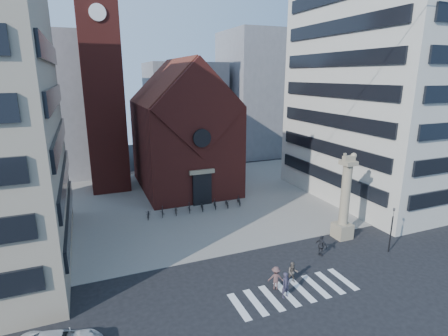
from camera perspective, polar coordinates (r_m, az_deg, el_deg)
The scene contains 23 objects.
ground at distance 30.12m, azimuth 7.24°, elevation -16.67°, with size 120.00×120.00×0.00m, color black.
piazza at distance 45.94m, azimuth -4.40°, elevation -5.09°, with size 46.00×30.00×0.05m, color gray.
zebra_crossing at distance 28.24m, azimuth 11.40°, elevation -19.22°, with size 10.20×3.20×0.01m, color white, non-canonical shape.
church at distance 49.58m, azimuth -6.73°, elevation 5.86°, with size 12.00×16.65×18.00m.
campanile at distance 50.28m, azimuth -19.36°, elevation 14.14°, with size 5.50×5.50×31.20m.
building_right at distance 50.33m, azimuth 25.91°, elevation 13.81°, with size 18.00×22.00×32.00m, color beige.
bg_block_left at distance 62.77m, azimuth -28.86°, elevation 8.80°, with size 16.00×14.00×22.00m, color gray.
bg_block_mid at distance 70.13m, azimuth -6.42°, elevation 9.35°, with size 14.00×12.00×18.00m, color gray.
bg_block_right at distance 73.18m, azimuth 6.59°, elevation 11.93°, with size 16.00×14.00×24.00m, color gray.
lion_column at distance 36.22m, azimuth 19.08°, elevation -5.72°, with size 1.63×1.60×8.68m.
traffic_light at distance 35.38m, azimuth 25.65°, elevation -8.95°, with size 0.13×0.16×4.30m.
pedestrian_0 at distance 27.10m, azimuth 10.04°, elevation -18.29°, with size 0.71×0.47×1.96m, color #322D3F.
pedestrian_1 at distance 28.88m, azimuth 11.16°, elevation -16.36°, with size 0.83×0.65×1.71m, color #554C44.
pedestrian_2 at distance 33.13m, azimuth 15.59°, elevation -12.12°, with size 1.13×0.47×1.93m, color #222429.
pedestrian_3 at distance 27.89m, azimuth 8.46°, elevation -17.32°, with size 1.18×0.68×1.83m, color brown.
scooter_0 at distance 40.64m, azimuth -12.24°, elevation -7.36°, with size 0.66×1.88×0.99m, color black.
scooter_1 at distance 40.88m, azimuth -10.02°, elevation -7.02°, with size 0.52×1.82×1.10m, color black.
scooter_2 at distance 41.23m, azimuth -7.82°, elevation -6.82°, with size 0.66×1.88×0.99m, color black.
scooter_3 at distance 41.59m, azimuth -5.68°, elevation -6.47°, with size 0.52×1.82×1.10m, color black.
scooter_4 at distance 42.05m, azimuth -3.57°, elevation -6.25°, with size 0.66×1.88×0.99m, color black.
scooter_5 at distance 42.53m, azimuth -1.51°, elevation -5.90°, with size 0.52×1.82×1.10m, color black.
scooter_6 at distance 43.10m, azimuth 0.50°, elevation -5.69°, with size 0.66×1.88×0.99m, color black.
scooter_7 at distance 43.68m, azimuth 2.45°, elevation -5.34°, with size 0.52×1.82×1.10m, color black.
Camera 1 is at (-12.93, -22.19, 15.73)m, focal length 28.00 mm.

